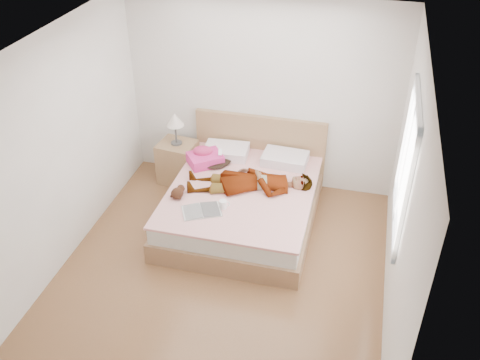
{
  "coord_description": "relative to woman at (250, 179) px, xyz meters",
  "views": [
    {
      "loc": [
        1.31,
        -4.28,
        4.22
      ],
      "look_at": [
        0.0,
        0.85,
        0.7
      ],
      "focal_mm": 40.0,
      "sensor_mm": 36.0,
      "label": 1
    }
  ],
  "objects": [
    {
      "name": "bed",
      "position": [
        -0.09,
        0.01,
        -0.34
      ],
      "size": [
        1.8,
        2.08,
        1.0
      ],
      "color": "brown",
      "rests_on": "ground"
    },
    {
      "name": "magazine",
      "position": [
        -0.42,
        -0.65,
        -0.1
      ],
      "size": [
        0.53,
        0.46,
        0.03
      ],
      "color": "silver",
      "rests_on": "bed"
    },
    {
      "name": "phone",
      "position": [
        -0.5,
        0.4,
        0.08
      ],
      "size": [
        0.07,
        0.1,
        0.05
      ],
      "primitive_type": "cube",
      "rotation": [
        0.44,
        0.0,
        0.25
      ],
      "color": "silver",
      "rests_on": "bed"
    },
    {
      "name": "ground",
      "position": [
        -0.09,
        -1.03,
        -0.62
      ],
      "size": [
        4.0,
        4.0,
        0.0
      ],
      "primitive_type": "plane",
      "color": "#523519",
      "rests_on": "ground"
    },
    {
      "name": "hair",
      "position": [
        -0.57,
        0.45,
        -0.07
      ],
      "size": [
        0.53,
        0.59,
        0.07
      ],
      "primitive_type": "ellipsoid",
      "rotation": [
        0.0,
        0.0,
        -0.28
      ],
      "color": "black",
      "rests_on": "bed"
    },
    {
      "name": "woman",
      "position": [
        0.0,
        0.0,
        0.0
      ],
      "size": [
        1.65,
        0.95,
        0.21
      ],
      "primitive_type": "imported",
      "rotation": [
        0.0,
        0.0,
        -1.32
      ],
      "color": "white",
      "rests_on": "bed"
    },
    {
      "name": "towel",
      "position": [
        -0.71,
        0.38,
        -0.02
      ],
      "size": [
        0.55,
        0.53,
        0.22
      ],
      "color": "#DF3C93",
      "rests_on": "bed"
    },
    {
      "name": "coffee_mug",
      "position": [
        -0.2,
        -0.51,
        -0.06
      ],
      "size": [
        0.14,
        0.11,
        0.1
      ],
      "color": "white",
      "rests_on": "bed"
    },
    {
      "name": "room_shell",
      "position": [
        1.69,
        -0.73,
        0.88
      ],
      "size": [
        4.0,
        4.0,
        4.0
      ],
      "color": "white",
      "rests_on": "ground"
    },
    {
      "name": "plush_toy",
      "position": [
        -0.79,
        -0.44,
        -0.04
      ],
      "size": [
        0.17,
        0.24,
        0.13
      ],
      "color": "#33140E",
      "rests_on": "bed"
    },
    {
      "name": "nightstand",
      "position": [
        -1.19,
        0.63,
        -0.27
      ],
      "size": [
        0.54,
        0.49,
        1.05
      ],
      "color": "olive",
      "rests_on": "ground"
    }
  ]
}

